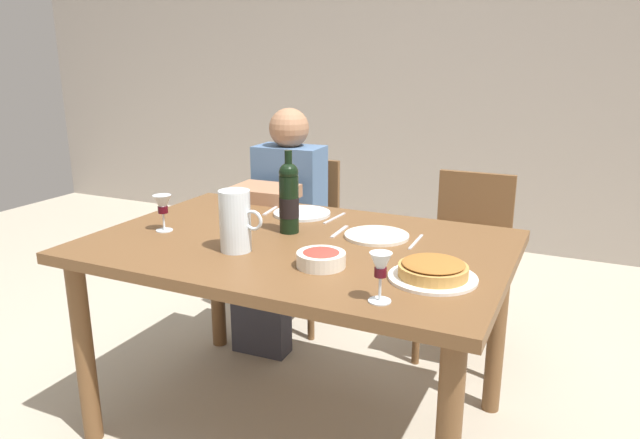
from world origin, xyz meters
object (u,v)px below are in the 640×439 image
chair_left (301,230)px  wine_glass_right_diner (381,268)px  diner_left (280,220)px  chair_right (468,253)px  water_pitcher (236,224)px  dinner_plate_right_setting (302,213)px  salad_bowl (321,258)px  dining_table (298,265)px  baked_tart (433,271)px  wine_glass_left_diner (163,206)px  dinner_plate_left_setting (377,236)px  wine_bottle (289,198)px

chair_left → wine_glass_right_diner: bearing=122.6°
diner_left → chair_right: 0.93m
wine_glass_right_diner → chair_right: 1.34m
water_pitcher → dinner_plate_right_setting: water_pitcher is taller
dinner_plate_right_setting → salad_bowl: bearing=-57.6°
dining_table → baked_tart: baked_tart is taller
baked_tart → dinner_plate_right_setting: size_ratio=1.12×
wine_glass_left_diner → chair_left: bearing=86.0°
dining_table → dinner_plate_left_setting: bearing=34.1°
chair_left → chair_right: size_ratio=1.00×
wine_glass_left_diner → dinner_plate_left_setting: 0.82m
wine_glass_left_diner → chair_right: (0.97, 1.01, -0.36)m
baked_tart → salad_bowl: size_ratio=1.70×
wine_glass_right_diner → dinner_plate_right_setting: bearing=130.0°
dining_table → salad_bowl: bearing=-47.3°
salad_bowl → chair_left: (-0.64, 1.11, -0.29)m
dinner_plate_right_setting → chair_left: chair_left is taller
wine_bottle → wine_glass_left_diner: size_ratio=2.23×
chair_left → dinner_plate_left_setting: bearing=130.9°
wine_glass_right_diner → chair_left: (-0.91, 1.29, -0.36)m
wine_glass_right_diner → dining_table: bearing=139.4°
diner_left → wine_glass_left_diner: bearing=81.8°
dining_table → diner_left: (-0.45, 0.67, -0.05)m
dining_table → dinner_plate_right_setting: 0.38m
wine_glass_left_diner → diner_left: diner_left is taller
wine_glass_left_diner → wine_glass_right_diner: size_ratio=0.99×
water_pitcher → baked_tart: 0.69m
water_pitcher → chair_left: (-0.31, 1.09, -0.36)m
wine_bottle → chair_right: size_ratio=0.36×
dinner_plate_left_setting → chair_left: size_ratio=0.28×
dining_table → diner_left: bearing=123.7°
water_pitcher → wine_glass_right_diner: bearing=-18.7°
salad_bowl → wine_glass_left_diner: (-0.71, 0.10, 0.07)m
dining_table → chair_left: size_ratio=1.72×
dining_table → dinner_plate_right_setting: dinner_plate_right_setting is taller
wine_bottle → chair_left: (-0.37, 0.82, -0.40)m
chair_left → baked_tart: bearing=130.6°
wine_glass_right_diner → chair_right: (-0.00, 1.29, -0.36)m
wine_bottle → diner_left: size_ratio=0.27×
wine_glass_right_diner → diner_left: bearing=130.3°
salad_bowl → diner_left: bearing=126.0°
wine_bottle → dinner_plate_right_setting: size_ratio=1.30×
dining_table → water_pitcher: (-0.14, -0.19, 0.19)m
dining_table → water_pitcher: water_pitcher is taller
diner_left → wine_glass_right_diner: bearing=128.0°
salad_bowl → chair_right: (0.26, 1.11, -0.29)m
wine_glass_left_diner → water_pitcher: bearing=-12.1°
diner_left → dinner_plate_right_setting: bearing=128.6°
chair_left → water_pitcher: bearing=103.5°
water_pitcher → dinner_plate_left_setting: bearing=42.2°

